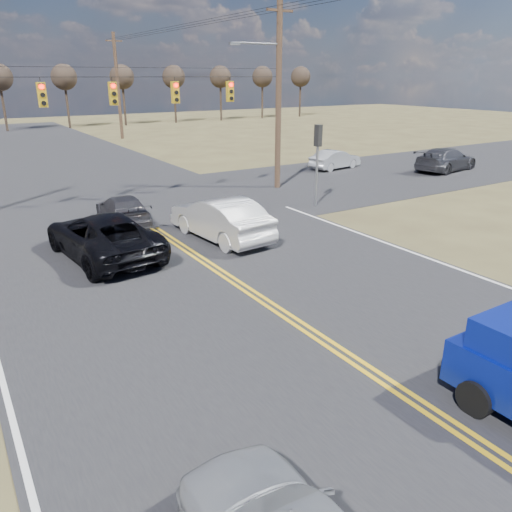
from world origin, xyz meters
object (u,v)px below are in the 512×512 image
white_car_queue (220,218)px  cross_car_east_far (446,160)px  cross_car_east_near (335,159)px  black_suv (103,236)px  dgrey_car_queue (123,210)px

white_car_queue → cross_car_east_far: 20.51m
cross_car_east_near → black_suv: bearing=107.6°
white_car_queue → cross_car_east_near: size_ratio=1.27×
black_suv → cross_car_east_near: size_ratio=1.44×
cross_car_east_near → cross_car_east_far: bearing=-136.9°
dgrey_car_queue → cross_car_east_far: 22.43m
black_suv → white_car_queue: size_ratio=1.13×
white_car_queue → cross_car_east_near: white_car_queue is taller
white_car_queue → dgrey_car_queue: (-2.54, 4.18, -0.22)m
black_suv → white_car_queue: (4.49, -0.32, 0.04)m
white_car_queue → cross_car_east_near: (14.06, 9.61, -0.18)m
white_car_queue → cross_car_east_far: size_ratio=0.95×
white_car_queue → black_suv: bearing=-9.6°
cross_car_east_near → cross_car_east_far: cross_car_east_far is taller
black_suv → dgrey_car_queue: black_suv is taller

